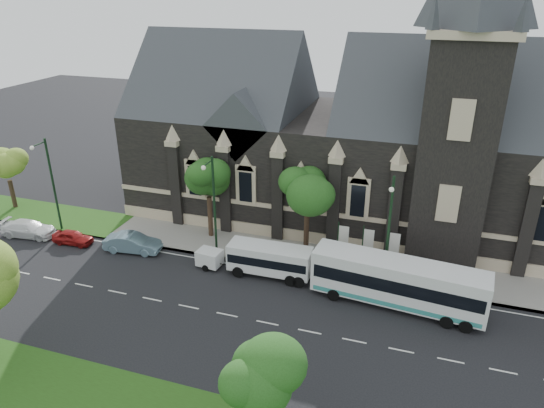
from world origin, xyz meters
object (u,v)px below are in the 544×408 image
at_px(street_lamp_near, 389,227).
at_px(box_trailer, 210,258).
at_px(tree_walk_far, 9,166).
at_px(car_far_red, 73,237).
at_px(tree_park_east, 268,374).
at_px(shuttle_bus, 270,259).
at_px(banner_flag_left, 341,241).
at_px(car_far_white, 28,229).
at_px(street_lamp_mid, 213,203).
at_px(tree_walk_left, 211,178).
at_px(tour_coach, 398,282).
at_px(banner_flag_right, 392,248).
at_px(tree_walk_right, 311,189).
at_px(banner_flag_center, 366,244).
at_px(sedan, 133,243).
at_px(street_lamp_far, 51,181).

xyz_separation_m(street_lamp_near, box_trailer, (-13.86, -1.53, -4.26)).
bearing_deg(tree_walk_far, car_far_red, -24.07).
relative_size(tree_park_east, shuttle_bus, 0.94).
height_order(banner_flag_left, car_far_red, banner_flag_left).
relative_size(tree_walk_far, box_trailer, 2.19).
relative_size(tree_walk_far, car_far_white, 1.24).
height_order(street_lamp_near, shuttle_bus, street_lamp_near).
bearing_deg(street_lamp_mid, tree_walk_left, 116.47).
bearing_deg(tour_coach, car_far_red, -175.40).
bearing_deg(car_far_white, banner_flag_right, -91.05).
height_order(tour_coach, car_far_red, tour_coach).
xyz_separation_m(tree_walk_right, box_trailer, (-7.07, -5.15, -4.97)).
bearing_deg(shuttle_bus, banner_flag_center, 22.51).
distance_m(tree_walk_right, sedan, 16.10).
bearing_deg(banner_flag_right, sedan, -171.77).
distance_m(banner_flag_left, shuttle_bus, 5.97).
bearing_deg(tree_walk_far, banner_flag_right, -1.77).
relative_size(banner_flag_right, tour_coach, 0.32).
height_order(banner_flag_right, tour_coach, banner_flag_right).
xyz_separation_m(banner_flag_left, banner_flag_center, (2.00, 0.00, 0.00)).
height_order(tree_walk_left, banner_flag_right, tree_walk_left).
bearing_deg(box_trailer, tour_coach, 3.45).
bearing_deg(sedan, tree_park_east, -138.36).
xyz_separation_m(tree_park_east, street_lamp_far, (-26.18, 16.42, 0.49)).
distance_m(street_lamp_near, shuttle_bus, 9.55).
bearing_deg(banner_flag_right, street_lamp_near, -98.56).
relative_size(tree_walk_right, street_lamp_mid, 0.87).
bearing_deg(banner_flag_left, tree_walk_left, 171.98).
bearing_deg(car_far_red, street_lamp_near, -89.59).
distance_m(tree_walk_far, banner_flag_right, 38.19).
height_order(tree_walk_right, street_lamp_near, street_lamp_near).
xyz_separation_m(tree_park_east, car_far_white, (-28.21, 14.73, -3.89)).
bearing_deg(street_lamp_mid, tree_walk_right, 26.65).
bearing_deg(shuttle_bus, sedan, 179.19).
height_order(tree_walk_far, banner_flag_center, tree_walk_far).
relative_size(tree_walk_far, street_lamp_near, 0.70).
distance_m(banner_flag_right, tour_coach, 4.20).
relative_size(tree_walk_right, banner_flag_right, 1.95).
bearing_deg(tree_walk_left, tree_walk_far, -178.63).
bearing_deg(banner_flag_right, tree_park_east, -102.65).
xyz_separation_m(tree_walk_far, car_far_red, (10.64, -4.75, -4.00)).
relative_size(tree_walk_left, shuttle_bus, 1.15).
bearing_deg(tree_walk_left, tree_walk_right, 0.06).
bearing_deg(tree_park_east, tree_walk_right, 98.42).
xyz_separation_m(tree_walk_right, car_far_white, (-25.25, -5.31, -5.08)).
xyz_separation_m(banner_flag_center, sedan, (-19.59, -3.12, -1.57)).
height_order(banner_flag_left, shuttle_bus, banner_flag_left).
bearing_deg(tour_coach, street_lamp_near, 123.61).
xyz_separation_m(tree_walk_far, street_lamp_near, (37.82, -3.08, 0.49)).
xyz_separation_m(street_lamp_mid, car_far_white, (-18.04, -1.69, -4.38)).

